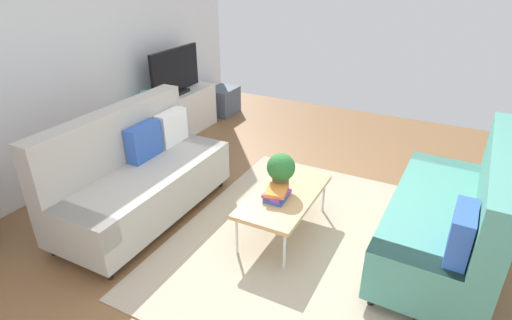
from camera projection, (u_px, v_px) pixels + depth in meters
ground_plane at (289, 235)px, 3.95m from camera, size 7.68×7.68×0.00m
wall_far at (57, 55)px, 4.46m from camera, size 6.40×0.12×2.90m
area_rug at (300, 239)px, 3.89m from camera, size 2.90×2.20×0.01m
couch_beige at (139, 175)px, 4.10m from camera, size 1.90×0.84×1.10m
couch_green at (452, 216)px, 3.46m from camera, size 1.92×0.89×1.10m
coffee_table at (284, 196)px, 3.84m from camera, size 1.10×0.56×0.42m
tv_console at (178, 114)px, 6.05m from camera, size 1.40×0.44×0.64m
tv at (175, 72)px, 5.76m from camera, size 1.00×0.20×0.64m
storage_trunk at (223, 101)px, 6.93m from camera, size 0.52×0.40×0.44m
potted_plant at (281, 170)px, 3.82m from camera, size 0.27×0.27×0.37m
table_book_0 at (277, 197)px, 3.75m from camera, size 0.25×0.20×0.04m
table_book_1 at (277, 194)px, 3.73m from camera, size 0.26×0.20×0.03m
table_book_2 at (277, 191)px, 3.72m from camera, size 0.27×0.23×0.03m
vase_0 at (145, 98)px, 5.43m from camera, size 0.12×0.12×0.19m
vase_1 at (155, 95)px, 5.58m from camera, size 0.12×0.12×0.17m
bottle_0 at (168, 92)px, 5.68m from camera, size 0.06×0.06×0.16m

